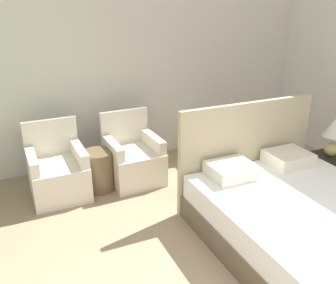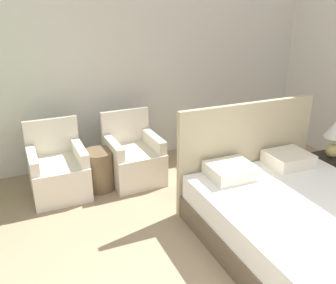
{
  "view_description": "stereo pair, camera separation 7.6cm",
  "coord_description": "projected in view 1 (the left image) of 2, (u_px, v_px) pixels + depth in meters",
  "views": [
    {
      "loc": [
        -1.33,
        -0.85,
        2.26
      ],
      "look_at": [
        0.33,
        2.81,
        0.66
      ],
      "focal_mm": 40.0,
      "sensor_mm": 36.0,
      "label": 1
    },
    {
      "loc": [
        -1.26,
        -0.88,
        2.26
      ],
      "look_at": [
        0.33,
        2.81,
        0.66
      ],
      "focal_mm": 40.0,
      "sensor_mm": 36.0,
      "label": 2
    }
  ],
  "objects": [
    {
      "name": "wall_back",
      "position": [
        107.0,
        59.0,
        4.95
      ],
      "size": [
        10.0,
        0.06,
        2.9
      ],
      "color": "silver",
      "rests_on": "ground_plane"
    },
    {
      "name": "armchair_near_window_left",
      "position": [
        58.0,
        174.0,
        4.43
      ],
      "size": [
        0.65,
        0.69,
        0.87
      ],
      "rotation": [
        0.0,
        0.0,
        0.01
      ],
      "color": "beige",
      "rests_on": "ground_plane"
    },
    {
      "name": "bed",
      "position": [
        305.0,
        221.0,
        3.49
      ],
      "size": [
        1.68,
        2.12,
        1.18
      ],
      "color": "brown",
      "rests_on": "ground_plane"
    },
    {
      "name": "side_table",
      "position": [
        99.0,
        171.0,
        4.56
      ],
      "size": [
        0.38,
        0.38,
        0.5
      ],
      "color": "brown",
      "rests_on": "ground_plane"
    },
    {
      "name": "table_lamp",
      "position": [
        334.0,
        132.0,
        4.38
      ],
      "size": [
        0.27,
        0.27,
        0.47
      ],
      "color": "tan",
      "rests_on": "nightstand"
    },
    {
      "name": "nightstand",
      "position": [
        327.0,
        171.0,
        4.6
      ],
      "size": [
        0.47,
        0.36,
        0.45
      ],
      "color": "black",
      "rests_on": "ground_plane"
    },
    {
      "name": "armchair_near_window_right",
      "position": [
        133.0,
        161.0,
        4.79
      ],
      "size": [
        0.66,
        0.71,
        0.87
      ],
      "rotation": [
        0.0,
        0.0,
        0.03
      ],
      "color": "beige",
      "rests_on": "ground_plane"
    }
  ]
}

